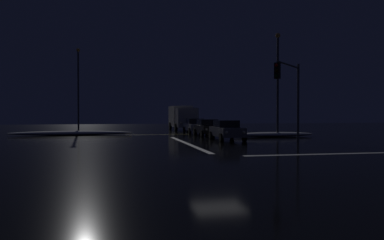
{
  "coord_description": "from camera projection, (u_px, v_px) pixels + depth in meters",
  "views": [
    {
      "loc": [
        -4.86,
        -17.47,
        2.07
      ],
      "look_at": [
        1.1,
        11.82,
        1.58
      ],
      "focal_mm": 35.09,
      "sensor_mm": 36.0,
      "label": 1
    }
  ],
  "objects": [
    {
      "name": "ground",
      "position": [
        218.0,
        158.0,
        18.12
      ],
      "size": [
        120.0,
        120.0,
        0.1
      ],
      "primitive_type": "cube",
      "color": "black"
    },
    {
      "name": "stop_line_north",
      "position": [
        187.0,
        143.0,
        26.17
      ],
      "size": [
        0.35,
        14.07,
        0.01
      ],
      "color": "white",
      "rests_on": "ground"
    },
    {
      "name": "centre_line_ns",
      "position": [
        165.0,
        134.0,
        37.54
      ],
      "size": [
        22.0,
        0.15,
        0.01
      ],
      "color": "yellow",
      "rests_on": "ground"
    },
    {
      "name": "crosswalk_bar_east",
      "position": [
        370.0,
        153.0,
        19.78
      ],
      "size": [
        14.07,
        0.4,
        0.01
      ],
      "color": "white",
      "rests_on": "ground"
    },
    {
      "name": "snow_bank_left_curb",
      "position": [
        72.0,
        133.0,
        35.82
      ],
      "size": [
        11.56,
        1.5,
        0.44
      ],
      "color": "white",
      "rests_on": "ground"
    },
    {
      "name": "snow_bank_right_curb",
      "position": [
        273.0,
        134.0,
        33.7
      ],
      "size": [
        7.77,
        1.5,
        0.43
      ],
      "color": "white",
      "rests_on": "ground"
    },
    {
      "name": "sedan_gray",
      "position": [
        227.0,
        130.0,
        29.33
      ],
      "size": [
        2.02,
        4.33,
        1.57
      ],
      "color": "slate",
      "rests_on": "ground"
    },
    {
      "name": "sedan_black",
      "position": [
        208.0,
        128.0,
        34.72
      ],
      "size": [
        2.02,
        4.33,
        1.57
      ],
      "color": "black",
      "rests_on": "ground"
    },
    {
      "name": "sedan_silver",
      "position": [
        195.0,
        126.0,
        39.97
      ],
      "size": [
        2.02,
        4.33,
        1.57
      ],
      "color": "#B7B7BC",
      "rests_on": "ground"
    },
    {
      "name": "box_truck",
      "position": [
        182.0,
        117.0,
        47.5
      ],
      "size": [
        2.68,
        8.28,
        3.08
      ],
      "color": "beige",
      "rests_on": "ground"
    },
    {
      "name": "traffic_signal_ne",
      "position": [
        290.0,
        86.0,
        26.6
      ],
      "size": [
        3.4,
        3.4,
        5.83
      ],
      "color": "#4C4C51",
      "rests_on": "ground"
    },
    {
      "name": "streetlamp_right_near",
      "position": [
        278.0,
        77.0,
        33.43
      ],
      "size": [
        0.44,
        0.44,
        9.28
      ],
      "color": "#424247",
      "rests_on": "ground"
    },
    {
      "name": "streetlamp_left_far",
      "position": [
        78.0,
        84.0,
        45.39
      ],
      "size": [
        0.44,
        0.44,
        10.03
      ],
      "color": "#424247",
      "rests_on": "ground"
    }
  ]
}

